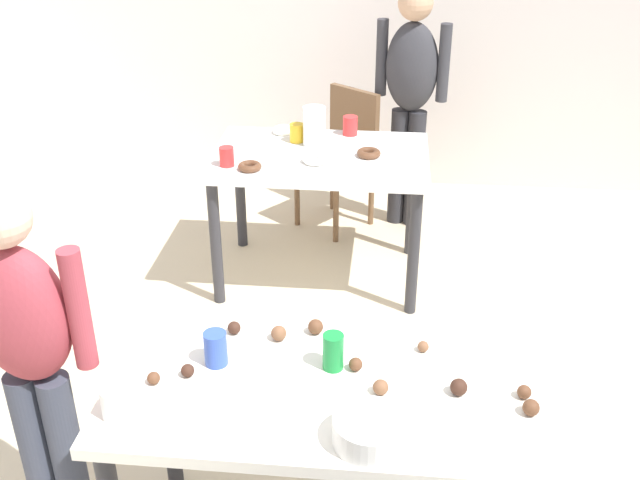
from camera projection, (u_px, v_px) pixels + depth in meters
dining_table_near at (331, 413)px, 2.30m from camera, size 1.36×0.67×0.75m
dining_table_far at (320, 172)px, 4.01m from camera, size 1.15×0.78×0.75m
chair_far_table at (343, 150)px, 4.71m from camera, size 0.56×0.56×0.87m
person_girl_near at (29, 349)px, 2.35m from camera, size 0.45×0.21×1.35m
person_adult_far at (411, 88)px, 4.51m from camera, size 0.45×0.27×1.51m
mixing_bowl at (369, 431)px, 2.02m from camera, size 0.20×0.20×0.08m
soda_can at (333, 352)px, 2.31m from camera, size 0.07×0.07×0.12m
fork_near at (231, 414)px, 2.14m from camera, size 0.17×0.02×0.01m
cup_near_0 at (115, 402)px, 2.11m from camera, size 0.08×0.08×0.10m
cup_near_1 at (216, 348)px, 2.33m from camera, size 0.07×0.07×0.11m
cake_ball_0 at (154, 378)px, 2.26m from camera, size 0.04×0.04×0.04m
cake_ball_1 at (188, 371)px, 2.29m from camera, size 0.04×0.04×0.04m
cake_ball_2 at (316, 327)px, 2.49m from camera, size 0.05×0.05×0.05m
cake_ball_3 at (381, 387)px, 2.21m from camera, size 0.05×0.05×0.05m
cake_ball_4 at (459, 387)px, 2.21m from camera, size 0.05×0.05×0.05m
cake_ball_5 at (279, 333)px, 2.45m from camera, size 0.05×0.05×0.05m
cake_ball_6 at (234, 328)px, 2.49m from camera, size 0.04×0.04×0.04m
cake_ball_7 at (531, 408)px, 2.13m from camera, size 0.05×0.05×0.05m
cake_ball_8 at (524, 392)px, 2.20m from camera, size 0.04×0.04×0.04m
cake_ball_9 at (423, 347)px, 2.40m from camera, size 0.04×0.04×0.04m
cake_ball_10 at (356, 364)px, 2.31m from camera, size 0.04×0.04×0.04m
pitcher_far at (314, 126)px, 4.03m from camera, size 0.12×0.12×0.21m
cup_far_0 at (297, 133)px, 4.10m from camera, size 0.08×0.08×0.10m
cup_far_1 at (227, 157)px, 3.79m from camera, size 0.08×0.08×0.10m
cup_far_2 at (350, 126)px, 4.20m from camera, size 0.08×0.08×0.11m
donut_far_0 at (316, 159)px, 3.84m from camera, size 0.14×0.14×0.04m
donut_far_1 at (369, 153)px, 3.92m from camera, size 0.13×0.13×0.04m
donut_far_2 at (250, 166)px, 3.76m from camera, size 0.12×0.12×0.04m
donut_far_3 at (284, 130)px, 4.24m from camera, size 0.13×0.13×0.04m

